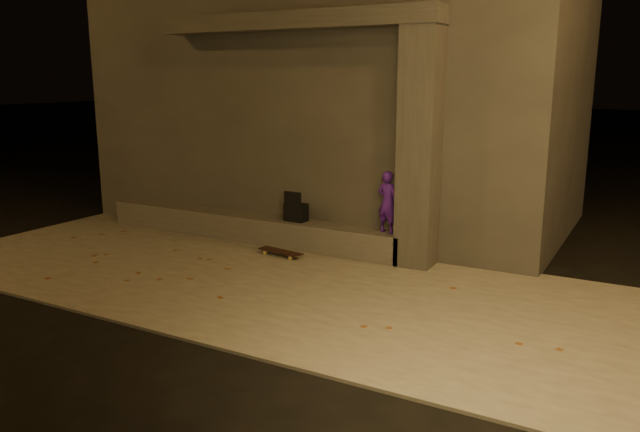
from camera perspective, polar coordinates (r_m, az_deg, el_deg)
The scene contains 9 objects.
ground at distance 7.70m, azimuth -13.85°, elevation -9.89°, with size 120.00×120.00×0.00m, color black.
sidewalk at distance 9.15m, azimuth -5.30°, elevation -5.80°, with size 11.00×4.40×0.04m, color #645F58.
building at distance 13.07m, azimuth 2.14°, elevation 11.27°, with size 9.00×5.10×5.22m.
ledge at distance 11.30m, azimuth -6.59°, elevation -1.00°, with size 6.00×0.55×0.45m, color #4F4B47.
column at distance 9.53m, azimuth 9.09°, elevation 6.04°, with size 0.55×0.55×3.60m, color #3A3835.
canopy at distance 10.51m, azimuth -2.28°, elevation 17.37°, with size 5.00×0.70×0.28m, color #3A3835.
skateboarder at distance 9.84m, azimuth 6.19°, elevation 1.29°, with size 0.36×0.24×0.99m, color #48179B.
backpack at distance 10.66m, azimuth -2.21°, elevation 0.49°, with size 0.38×0.26×0.52m.
skateboard at distance 10.21m, azimuth -3.63°, elevation -3.28°, with size 0.84×0.32×0.09m.
Camera 1 is at (4.96, -5.14, 2.89)m, focal length 35.00 mm.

